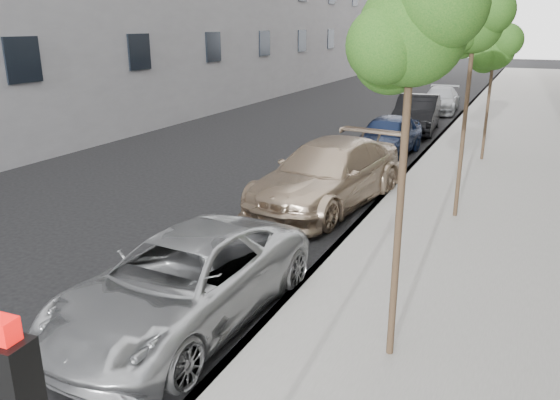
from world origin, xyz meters
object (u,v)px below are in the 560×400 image
Objects in this scene: suv at (328,174)px; sedan_rear at (440,100)px; sedan_black at (417,114)px; tree_near at (415,32)px; tree_mid at (476,26)px; sedan_blue at (387,136)px; tree_far at (495,49)px; minivan at (184,281)px.

suv is 17.88m from sedan_rear.
sedan_black reaches higher than sedan_rear.
sedan_rear is at bearing 85.10° from sedan_black.
tree_mid reaches higher than tree_near.
sedan_rear is (-3.33, 24.26, -3.87)m from tree_near.
tree_mid is 5.02m from suv.
tree_near is 24.79m from sedan_rear.
suv reaches higher than sedan_blue.
tree_far reaches higher than sedan_black.
minivan is at bearing -86.67° from sedan_blue.
sedan_blue is (-3.33, 12.69, -3.79)m from tree_near.
tree_mid reaches higher than minivan.
tree_near reaches higher than minivan.
tree_mid is 18.50m from sedan_rear.
sedan_black is (-3.33, 17.94, -3.73)m from tree_near.
sedan_black is at bearing 98.63° from suv.
sedan_blue reaches higher than minivan.
tree_mid is 1.15× the size of sedan_rear.
minivan is (-3.33, -13.29, -3.13)m from tree_far.
tree_near is 1.19× the size of sedan_blue.
sedan_blue is at bearing 98.63° from suv.
tree_far is at bearing 90.00° from tree_mid.
suv is (-3.33, 6.38, -3.69)m from tree_near.
tree_mid is 1.03× the size of minivan.
tree_far is at bearing 90.00° from tree_near.
tree_mid is 12.50m from sedan_black.
suv is 11.56m from sedan_black.
sedan_blue is at bearing -174.70° from tree_far.
tree_mid is 6.54m from tree_far.
tree_mid reaches higher than tree_far.
tree_mid is at bearing 90.00° from tree_near.
tree_mid is 0.91× the size of suv.
tree_near is 0.90× the size of suv.
tree_mid is 1.20× the size of sedan_blue.
suv is 1.18× the size of sedan_black.
tree_far is 7.99m from suv.
sedan_blue is (-3.33, -0.31, -3.09)m from tree_far.
sedan_black is 1.07× the size of sedan_rear.
sedan_blue is at bearing 104.69° from tree_near.
sedan_black is (0.00, 5.25, 0.06)m from sedan_blue.
tree_near reaches higher than suv.
minivan is 1.12× the size of sedan_rear.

